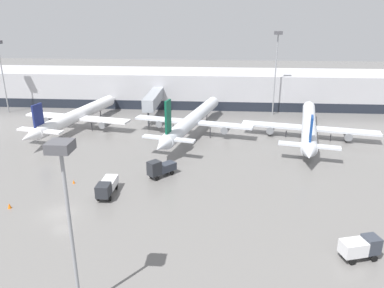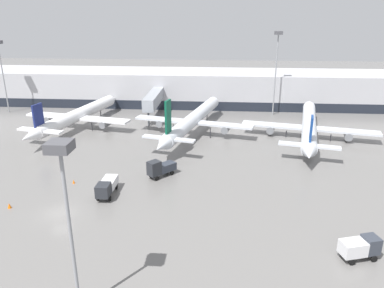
{
  "view_description": "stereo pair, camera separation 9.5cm",
  "coord_description": "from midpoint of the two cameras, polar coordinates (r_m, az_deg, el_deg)",
  "views": [
    {
      "loc": [
        20.2,
        -41.24,
        24.79
      ],
      "look_at": [
        15.7,
        19.43,
        3.0
      ],
      "focal_mm": 35.0,
      "sensor_mm": 36.0,
      "label": 1
    },
    {
      "loc": [
        20.29,
        -41.23,
        24.79
      ],
      "look_at": [
        15.7,
        19.43,
        3.0
      ],
      "focal_mm": 35.0,
      "sensor_mm": 36.0,
      "label": 2
    }
  ],
  "objects": [
    {
      "name": "traffic_cone_2",
      "position": [
        55.81,
        -26.03,
        -8.43
      ],
      "size": [
        0.5,
        0.5,
        0.71
      ],
      "color": "orange",
      "rests_on": "ground_plane"
    },
    {
      "name": "service_truck_2",
      "position": [
        58.89,
        -4.82,
        -3.64
      ],
      "size": [
        4.44,
        4.64,
        2.91
      ],
      "rotation": [
        0.0,
        0.0,
        3.97
      ],
      "color": "#2D333D",
      "rests_on": "ground_plane"
    },
    {
      "name": "apron_light_mast_3",
      "position": [
        105.36,
        -27.22,
        11.81
      ],
      "size": [
        1.8,
        1.8,
        17.91
      ],
      "color": "gray",
      "rests_on": "ground_plane"
    },
    {
      "name": "service_truck_0",
      "position": [
        44.24,
        24.29,
        -14.09
      ],
      "size": [
        4.4,
        2.8,
        2.49
      ],
      "rotation": [
        0.0,
        0.0,
        0.29
      ],
      "color": "silver",
      "rests_on": "ground_plane"
    },
    {
      "name": "ground_plane",
      "position": [
        52.2,
        -19.39,
        -9.88
      ],
      "size": [
        320.0,
        320.0,
        0.0
      ],
      "primitive_type": "plane",
      "color": "slate"
    },
    {
      "name": "apron_light_mast_2",
      "position": [
        94.05,
        12.9,
        13.71
      ],
      "size": [
        1.8,
        1.8,
        20.21
      ],
      "color": "gray",
      "rests_on": "ground_plane"
    },
    {
      "name": "parked_jet_2",
      "position": [
        79.86,
        17.44,
        2.65
      ],
      "size": [
        27.18,
        37.61,
        8.12
      ],
      "rotation": [
        0.0,
        0.0,
        1.36
      ],
      "color": "silver",
      "rests_on": "ground_plane"
    },
    {
      "name": "parked_jet_0",
      "position": [
        78.01,
        0.14,
        3.72
      ],
      "size": [
        25.17,
        37.98,
        10.47
      ],
      "rotation": [
        0.0,
        0.0,
        1.33
      ],
      "color": "silver",
      "rests_on": "ground_plane"
    },
    {
      "name": "service_truck_1",
      "position": [
        54.46,
        -12.83,
        -6.28
      ],
      "size": [
        1.97,
        5.7,
        2.4
      ],
      "rotation": [
        0.0,
        0.0,
        4.72
      ],
      "color": "silver",
      "rests_on": "ground_plane"
    },
    {
      "name": "terminal_building",
      "position": [
        107.05,
        -6.71,
        8.64
      ],
      "size": [
        160.0,
        31.31,
        9.0
      ],
      "color": "#B2B2B7",
      "rests_on": "ground_plane"
    },
    {
      "name": "apron_light_mast_0",
      "position": [
        30.43,
        -18.9,
        -5.06
      ],
      "size": [
        1.8,
        1.8,
        15.65
      ],
      "color": "gray",
      "rests_on": "ground_plane"
    },
    {
      "name": "traffic_cone_1",
      "position": [
        59.78,
        -17.54,
        -5.47
      ],
      "size": [
        0.37,
        0.37,
        0.59
      ],
      "color": "orange",
      "rests_on": "ground_plane"
    },
    {
      "name": "parked_jet_1",
      "position": [
        86.47,
        -17.12,
        4.15
      ],
      "size": [
        24.71,
        35.32,
        8.37
      ],
      "rotation": [
        0.0,
        0.0,
        1.36
      ],
      "color": "white",
      "rests_on": "ground_plane"
    }
  ]
}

